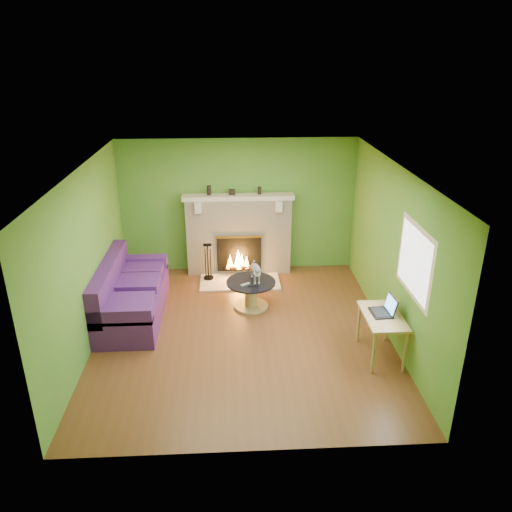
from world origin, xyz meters
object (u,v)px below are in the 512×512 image
Objects in this scene: sofa at (129,296)px; cat at (255,271)px; desk at (382,320)px; coffee_table at (251,292)px.

cat is at bearing 6.88° from sofa.
cat is (-1.70, 1.64, 0.06)m from desk.
sofa reaches higher than desk.
coffee_table is 0.38m from cat.
desk reaches higher than coffee_table.
sofa reaches higher than cat.
cat is (0.08, 0.05, 0.37)m from coffee_table.
desk is (3.81, -1.39, 0.22)m from sofa.
desk is 1.65× the size of cat.
sofa is at bearing 179.51° from cat.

